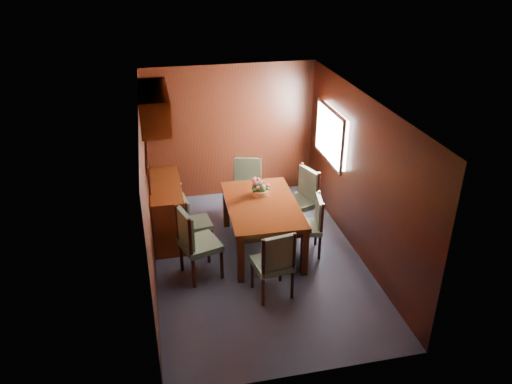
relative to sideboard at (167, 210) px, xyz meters
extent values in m
plane|color=#343747|center=(1.25, -1.00, -0.45)|extent=(4.50, 4.50, 0.00)
cube|color=black|center=(-0.25, -1.00, 0.75)|extent=(0.02, 4.50, 2.40)
cube|color=black|center=(2.75, -1.00, 0.75)|extent=(0.02, 4.50, 2.40)
cube|color=black|center=(1.25, 1.25, 0.75)|extent=(3.00, 0.02, 2.40)
cube|color=black|center=(1.25, -3.25, 0.75)|extent=(3.00, 0.02, 2.40)
cube|color=black|center=(1.25, -1.00, 1.95)|extent=(3.00, 4.50, 0.02)
cube|color=white|center=(2.73, 0.10, 1.00)|extent=(0.14, 1.10, 0.80)
cube|color=#B2B2B7|center=(2.66, 0.10, 1.00)|extent=(0.04, 1.20, 0.90)
cube|color=black|center=(-0.22, 0.00, 0.83)|extent=(0.03, 1.36, 0.41)
cube|color=silver|center=(-0.20, 0.00, 0.83)|extent=(0.01, 1.30, 0.35)
cube|color=#391507|center=(-0.05, 0.00, 1.68)|extent=(0.40, 1.40, 0.50)
cube|color=#391507|center=(0.00, 0.00, 0.00)|extent=(0.48, 1.40, 0.90)
cube|color=#391507|center=(0.90, -1.47, -0.09)|extent=(0.10, 0.10, 0.72)
cube|color=#391507|center=(1.80, -1.49, -0.09)|extent=(0.10, 0.10, 0.72)
cube|color=#391507|center=(0.94, 0.06, -0.09)|extent=(0.10, 0.10, 0.72)
cube|color=#391507|center=(1.85, 0.03, -0.09)|extent=(0.10, 0.10, 0.72)
cube|color=black|center=(1.37, -0.72, 0.21)|extent=(0.96, 1.56, 0.10)
cube|color=#391507|center=(1.37, -0.72, 0.30)|extent=(1.09, 1.69, 0.06)
cylinder|color=black|center=(0.12, -1.04, -0.23)|extent=(0.05, 0.05, 0.43)
cylinder|color=black|center=(0.25, -1.46, -0.23)|extent=(0.05, 0.05, 0.43)
cylinder|color=black|center=(0.53, -0.92, -0.23)|extent=(0.05, 0.05, 0.43)
cylinder|color=black|center=(0.66, -1.34, -0.23)|extent=(0.05, 0.05, 0.43)
cube|color=#546950|center=(0.39, -1.19, 0.05)|extent=(0.62, 0.63, 0.09)
cylinder|color=black|center=(0.11, -1.04, 0.34)|extent=(0.05, 0.05, 0.58)
cylinder|color=black|center=(0.24, -1.47, 0.34)|extent=(0.05, 0.05, 0.58)
cube|color=#546950|center=(0.20, -1.25, 0.36)|extent=(0.20, 0.46, 0.49)
cylinder|color=black|center=(0.22, -0.31, -0.27)|extent=(0.04, 0.04, 0.36)
cylinder|color=black|center=(0.27, -0.67, -0.27)|extent=(0.04, 0.04, 0.36)
cylinder|color=black|center=(0.57, -0.26, -0.27)|extent=(0.04, 0.04, 0.36)
cylinder|color=black|center=(0.62, -0.62, -0.27)|extent=(0.04, 0.04, 0.36)
cube|color=#546950|center=(0.42, -0.47, -0.04)|extent=(0.46, 0.47, 0.07)
cylinder|color=black|center=(0.21, -0.31, 0.20)|extent=(0.04, 0.04, 0.48)
cylinder|color=black|center=(0.26, -0.67, 0.20)|extent=(0.04, 0.04, 0.48)
cube|color=#546950|center=(0.26, -0.49, 0.22)|extent=(0.11, 0.39, 0.40)
cylinder|color=black|center=(2.14, -1.19, -0.26)|extent=(0.04, 0.04, 0.38)
cylinder|color=black|center=(2.21, -0.80, -0.26)|extent=(0.04, 0.04, 0.38)
cylinder|color=black|center=(1.77, -1.12, -0.26)|extent=(0.04, 0.04, 0.38)
cylinder|color=black|center=(1.84, -0.74, -0.26)|extent=(0.04, 0.04, 0.38)
cube|color=#546950|center=(1.99, -0.96, -0.02)|extent=(0.50, 0.51, 0.08)
cylinder|color=black|center=(2.15, -1.19, 0.24)|extent=(0.04, 0.04, 0.50)
cylinder|color=black|center=(2.21, -0.81, 0.24)|extent=(0.04, 0.04, 0.50)
cube|color=#546950|center=(2.16, -0.99, 0.26)|extent=(0.13, 0.41, 0.43)
cylinder|color=black|center=(2.33, -0.42, -0.24)|extent=(0.05, 0.05, 0.42)
cylinder|color=black|center=(2.18, -0.01, -0.24)|extent=(0.05, 0.05, 0.42)
cylinder|color=black|center=(1.94, -0.56, -0.24)|extent=(0.05, 0.05, 0.42)
cylinder|color=black|center=(1.79, -0.15, -0.24)|extent=(0.05, 0.05, 0.42)
cube|color=#546950|center=(2.06, -0.29, 0.04)|extent=(0.62, 0.63, 0.09)
cylinder|color=black|center=(2.34, -0.42, 0.32)|extent=(0.05, 0.05, 0.56)
cylinder|color=black|center=(2.19, -0.01, 0.32)|extent=(0.05, 0.05, 0.56)
cube|color=#546950|center=(2.24, -0.22, 0.34)|extent=(0.21, 0.45, 0.48)
cylinder|color=black|center=(1.09, -2.03, -0.25)|extent=(0.05, 0.05, 0.41)
cylinder|color=black|center=(1.50, -1.96, -0.25)|extent=(0.05, 0.05, 0.41)
cylinder|color=black|center=(1.03, -1.64, -0.25)|extent=(0.05, 0.05, 0.41)
cylinder|color=black|center=(1.44, -1.57, -0.25)|extent=(0.05, 0.05, 0.41)
cube|color=#546950|center=(1.26, -1.80, 0.02)|extent=(0.54, 0.52, 0.08)
cylinder|color=black|center=(1.09, -2.04, 0.29)|extent=(0.05, 0.05, 0.54)
cylinder|color=black|center=(1.50, -1.97, 0.29)|extent=(0.05, 0.05, 0.54)
cube|color=#546950|center=(1.29, -1.99, 0.31)|extent=(0.44, 0.13, 0.46)
cylinder|color=black|center=(1.60, 0.41, -0.24)|extent=(0.05, 0.05, 0.42)
cylinder|color=black|center=(1.19, 0.53, -0.24)|extent=(0.05, 0.05, 0.42)
cylinder|color=black|center=(1.49, 0.02, -0.24)|extent=(0.05, 0.05, 0.42)
cylinder|color=black|center=(1.08, 0.14, -0.24)|extent=(0.05, 0.05, 0.42)
cube|color=#546950|center=(1.34, 0.28, 0.03)|extent=(0.60, 0.59, 0.09)
cylinder|color=black|center=(1.60, 0.42, 0.31)|extent=(0.05, 0.05, 0.56)
cylinder|color=black|center=(1.19, 0.54, 0.31)|extent=(0.05, 0.05, 0.56)
cube|color=#546950|center=(1.39, 0.46, 0.33)|extent=(0.45, 0.18, 0.47)
cylinder|color=#C36F3B|center=(1.41, -0.42, 0.37)|extent=(0.25, 0.25, 0.08)
sphere|color=#1F541C|center=(1.41, -0.42, 0.42)|extent=(0.19, 0.19, 0.19)
camera|label=1|loc=(-0.09, -7.02, 3.81)|focal=35.00mm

